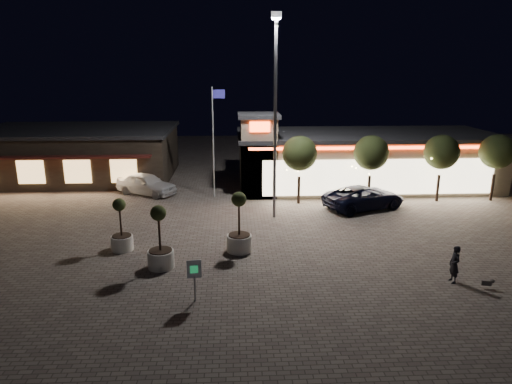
{
  "coord_description": "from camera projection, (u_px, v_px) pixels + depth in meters",
  "views": [
    {
      "loc": [
        -0.59,
        -19.78,
        9.21
      ],
      "look_at": [
        0.73,
        6.0,
        2.22
      ],
      "focal_mm": 32.0,
      "sensor_mm": 36.0,
      "label": 1
    }
  ],
  "objects": [
    {
      "name": "ground",
      "position": [
        247.0,
        271.0,
        21.5
      ],
      "size": [
        90.0,
        90.0,
        0.0
      ],
      "primitive_type": "plane",
      "color": "#71655B",
      "rests_on": "ground"
    },
    {
      "name": "retail_building",
      "position": [
        359.0,
        159.0,
        36.64
      ],
      "size": [
        20.4,
        8.4,
        6.1
      ],
      "color": "gray",
      "rests_on": "ground"
    },
    {
      "name": "restaurant_building",
      "position": [
        78.0,
        153.0,
        39.5
      ],
      "size": [
        16.4,
        11.0,
        4.3
      ],
      "color": "#382D23",
      "rests_on": "ground"
    },
    {
      "name": "floodlight_pole",
      "position": [
        275.0,
        106.0,
        27.48
      ],
      "size": [
        0.6,
        0.4,
        12.38
      ],
      "color": "gray",
      "rests_on": "ground"
    },
    {
      "name": "flagpole",
      "position": [
        214.0,
        133.0,
        32.7
      ],
      "size": [
        0.95,
        0.1,
        8.0
      ],
      "color": "white",
      "rests_on": "ground"
    },
    {
      "name": "string_tree_a",
      "position": [
        300.0,
        154.0,
        31.37
      ],
      "size": [
        2.42,
        2.42,
        4.79
      ],
      "color": "#332319",
      "rests_on": "ground"
    },
    {
      "name": "string_tree_b",
      "position": [
        371.0,
        153.0,
        31.62
      ],
      "size": [
        2.42,
        2.42,
        4.79
      ],
      "color": "#332319",
      "rests_on": "ground"
    },
    {
      "name": "string_tree_c",
      "position": [
        442.0,
        152.0,
        31.87
      ],
      "size": [
        2.42,
        2.42,
        4.79
      ],
      "color": "#332319",
      "rests_on": "ground"
    },
    {
      "name": "string_tree_d",
      "position": [
        497.0,
        152.0,
        32.06
      ],
      "size": [
        2.42,
        2.42,
        4.79
      ],
      "color": "#332319",
      "rests_on": "ground"
    },
    {
      "name": "pickup_truck",
      "position": [
        364.0,
        197.0,
        30.93
      ],
      "size": [
        6.22,
        4.49,
        1.57
      ],
      "primitive_type": "imported",
      "rotation": [
        0.0,
        0.0,
        1.94
      ],
      "color": "black",
      "rests_on": "ground"
    },
    {
      "name": "white_sedan",
      "position": [
        146.0,
        184.0,
        34.43
      ],
      "size": [
        5.08,
        4.03,
        1.62
      ],
      "primitive_type": "imported",
      "rotation": [
        0.0,
        0.0,
        1.05
      ],
      "color": "silver",
      "rests_on": "ground"
    },
    {
      "name": "pedestrian",
      "position": [
        454.0,
        264.0,
        20.16
      ],
      "size": [
        0.45,
        0.65,
        1.69
      ],
      "primitive_type": "imported",
      "rotation": [
        0.0,
        0.0,
        -1.5
      ],
      "color": "black",
      "rests_on": "ground"
    },
    {
      "name": "dog",
      "position": [
        488.0,
        282.0,
        19.69
      ],
      "size": [
        0.56,
        0.26,
        0.3
      ],
      "color": "#59514C",
      "rests_on": "ground"
    },
    {
      "name": "planter_left",
      "position": [
        122.0,
        234.0,
        23.76
      ],
      "size": [
        1.14,
        1.14,
        2.81
      ],
      "color": "silver",
      "rests_on": "ground"
    },
    {
      "name": "planter_mid",
      "position": [
        160.0,
        249.0,
        21.63
      ],
      "size": [
        1.26,
        1.26,
        3.1
      ],
      "color": "silver",
      "rests_on": "ground"
    },
    {
      "name": "planter_right",
      "position": [
        239.0,
        233.0,
        23.58
      ],
      "size": [
        1.3,
        1.3,
        3.19
      ],
      "color": "silver",
      "rests_on": "ground"
    },
    {
      "name": "valet_sign",
      "position": [
        194.0,
        273.0,
        18.4
      ],
      "size": [
        0.59,
        0.14,
        1.79
      ],
      "color": "gray",
      "rests_on": "ground"
    }
  ]
}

